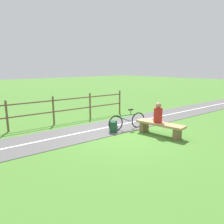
% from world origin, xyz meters
% --- Properties ---
extents(ground_plane, '(80.00, 80.00, 0.00)m').
position_xyz_m(ground_plane, '(0.00, 0.00, 0.00)').
color(ground_plane, '#477A2D').
extents(paved_path, '(4.96, 36.04, 0.02)m').
position_xyz_m(paved_path, '(1.32, 4.00, 0.01)').
color(paved_path, '#565454').
rests_on(paved_path, ground_plane).
extents(path_centre_line, '(2.74, 31.90, 0.00)m').
position_xyz_m(path_centre_line, '(1.32, 4.00, 0.02)').
color(path_centre_line, silver).
rests_on(path_centre_line, paved_path).
extents(bench, '(1.87, 0.67, 0.48)m').
position_xyz_m(bench, '(-1.08, -0.76, 0.33)').
color(bench, '#A88456').
rests_on(bench, ground_plane).
extents(person_seated, '(0.35, 0.35, 0.75)m').
position_xyz_m(person_seated, '(-0.97, -0.75, 0.80)').
color(person_seated, '#B2231E').
rests_on(person_seated, bench).
extents(bicycle, '(0.38, 1.72, 0.83)m').
position_xyz_m(bicycle, '(0.25, -0.38, 0.35)').
color(bicycle, black).
rests_on(bicycle, ground_plane).
extents(backpack, '(0.37, 0.41, 0.43)m').
position_xyz_m(backpack, '(0.34, 0.28, 0.21)').
color(backpack, '#1E4C2D').
rests_on(backpack, ground_plane).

